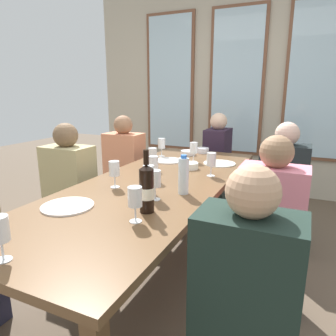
{
  "coord_description": "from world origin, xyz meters",
  "views": [
    {
      "loc": [
        0.92,
        -1.79,
        1.35
      ],
      "look_at": [
        0.0,
        0.22,
        0.79
      ],
      "focal_mm": 32.83,
      "sensor_mm": 36.0,
      "label": 1
    }
  ],
  "objects": [
    {
      "name": "seated_person_3",
      "position": [
        0.77,
        0.81,
        0.53
      ],
      "size": [
        0.38,
        0.24,
        1.11
      ],
      "color": "#2A282F",
      "rests_on": "ground"
    },
    {
      "name": "wine_glass_2",
      "position": [
        0.07,
        -0.22,
        0.86
      ],
      "size": [
        0.07,
        0.07,
        0.17
      ],
      "color": "white",
      "rests_on": "dining_table"
    },
    {
      "name": "water_bottle",
      "position": [
        0.27,
        -0.14,
        0.85
      ],
      "size": [
        0.06,
        0.06,
        0.24
      ],
      "color": "white",
      "rests_on": "dining_table"
    },
    {
      "name": "wine_glass_8",
      "position": [
        0.21,
        -0.62,
        0.86
      ],
      "size": [
        0.07,
        0.07,
        0.17
      ],
      "color": "white",
      "rests_on": "dining_table"
    },
    {
      "name": "wine_glass_4",
      "position": [
        0.03,
        0.69,
        0.86
      ],
      "size": [
        0.07,
        0.07,
        0.17
      ],
      "color": "white",
      "rests_on": "dining_table"
    },
    {
      "name": "white_plate_2",
      "position": [
        -0.22,
        -0.61,
        0.74
      ],
      "size": [
        0.28,
        0.28,
        0.01
      ],
      "primitive_type": "cylinder",
      "color": "white",
      "rests_on": "dining_table"
    },
    {
      "name": "seated_person_0",
      "position": [
        -0.77,
        0.01,
        0.53
      ],
      "size": [
        0.38,
        0.24,
        1.11
      ],
      "color": "#272540",
      "rests_on": "ground"
    },
    {
      "name": "wine_glass_5",
      "position": [
        -0.18,
        -0.21,
        0.86
      ],
      "size": [
        0.07,
        0.07,
        0.17
      ],
      "color": "white",
      "rests_on": "dining_table"
    },
    {
      "name": "dining_table",
      "position": [
        0.0,
        0.0,
        0.67
      ],
      "size": [
        0.9,
        2.45,
        0.74
      ],
      "color": "brown",
      "rests_on": "ground"
    },
    {
      "name": "wine_glass_9",
      "position": [
        -0.17,
        0.3,
        0.86
      ],
      "size": [
        0.07,
        0.07,
        0.17
      ],
      "color": "white",
      "rests_on": "dining_table"
    },
    {
      "name": "tasting_bowl_0",
      "position": [
        -0.02,
        1.11,
        0.77
      ],
      "size": [
        0.12,
        0.12,
        0.05
      ],
      "primitive_type": "cylinder",
      "color": "white",
      "rests_on": "dining_table"
    },
    {
      "name": "wine_glass_10",
      "position": [
        -0.33,
        0.78,
        0.86
      ],
      "size": [
        0.07,
        0.07,
        0.17
      ],
      "color": "white",
      "rests_on": "dining_table"
    },
    {
      "name": "back_wall_with_windows",
      "position": [
        0.0,
        2.4,
        1.45
      ],
      "size": [
        4.1,
        0.1,
        2.9
      ],
      "color": "#BBB19B",
      "rests_on": "ground"
    },
    {
      "name": "seated_person_5",
      "position": [
        0.77,
        -0.77,
        0.53
      ],
      "size": [
        0.38,
        0.24,
        1.11
      ],
      "color": "#28332D",
      "rests_on": "ground"
    },
    {
      "name": "seated_person_1",
      "position": [
        0.77,
        0.0,
        0.53
      ],
      "size": [
        0.38,
        0.24,
        1.11
      ],
      "color": "#30263E",
      "rests_on": "ground"
    },
    {
      "name": "seated_person_2",
      "position": [
        -0.77,
        0.82,
        0.53
      ],
      "size": [
        0.38,
        0.24,
        1.11
      ],
      "color": "#353239",
      "rests_on": "ground"
    },
    {
      "name": "white_plate_0",
      "position": [
        -0.18,
        0.63,
        0.74
      ],
      "size": [
        0.26,
        0.26,
        0.01
      ],
      "primitive_type": "cylinder",
      "color": "white",
      "rests_on": "dining_table"
    },
    {
      "name": "wine_glass_0",
      "position": [
        -0.05,
        -1.12,
        0.86
      ],
      "size": [
        0.07,
        0.07,
        0.17
      ],
      "color": "white",
      "rests_on": "dining_table"
    },
    {
      "name": "wine_glass_1",
      "position": [
        0.16,
        -0.31,
        0.86
      ],
      "size": [
        0.07,
        0.07,
        0.17
      ],
      "color": "white",
      "rests_on": "dining_table"
    },
    {
      "name": "wine_glass_3",
      "position": [
        -0.02,
        0.03,
        0.86
      ],
      "size": [
        0.07,
        0.07,
        0.17
      ],
      "color": "white",
      "rests_on": "dining_table"
    },
    {
      "name": "white_plate_1",
      "position": [
        0.26,
        0.71,
        0.74
      ],
      "size": [
        0.27,
        0.27,
        0.01
      ],
      "primitive_type": "cylinder",
      "color": "white",
      "rests_on": "dining_table"
    },
    {
      "name": "tasting_bowl_1",
      "position": [
        0.09,
        0.45,
        0.77
      ],
      "size": [
        0.13,
        0.13,
        0.05
      ],
      "primitive_type": "cylinder",
      "color": "white",
      "rests_on": "dining_table"
    },
    {
      "name": "ground_plane",
      "position": [
        0.0,
        0.0,
        0.0
      ],
      "size": [
        12.0,
        12.0,
        0.0
      ],
      "primitive_type": "plane",
      "color": "brown"
    },
    {
      "name": "wine_glass_6",
      "position": [
        0.3,
        0.31,
        0.86
      ],
      "size": [
        0.07,
        0.07,
        0.17
      ],
      "color": "white",
      "rests_on": "dining_table"
    },
    {
      "name": "wine_bottle_0",
      "position": [
        0.2,
        -0.49,
        0.87
      ],
      "size": [
        0.08,
        0.08,
        0.33
      ],
      "color": "black",
      "rests_on": "dining_table"
    },
    {
      "name": "tasting_bowl_2",
      "position": [
        -0.12,
        0.95,
        0.76
      ],
      "size": [
        0.14,
        0.14,
        0.04
      ],
      "primitive_type": "cylinder",
      "color": "white",
      "rests_on": "dining_table"
    },
    {
      "name": "seated_person_6",
      "position": [
        0.0,
        1.57,
        0.53
      ],
      "size": [
        0.24,
        0.38,
        1.11
      ],
      "color": "#2B3733",
      "rests_on": "ground"
    }
  ]
}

